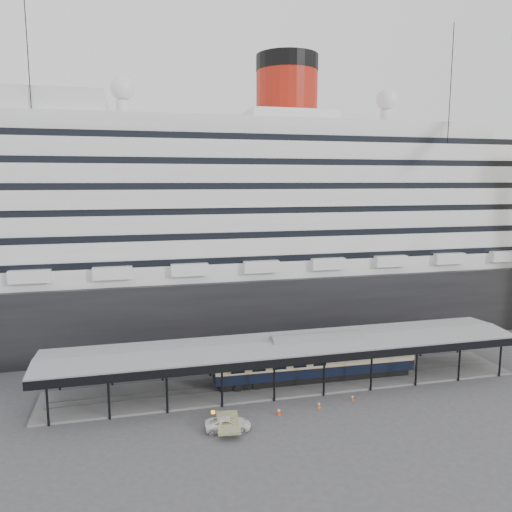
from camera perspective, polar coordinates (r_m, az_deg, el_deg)
The scene contains 8 objects.
ground at distance 56.94m, azimuth 5.27°, elevation -16.25°, with size 200.00×200.00×0.00m, color #3E3E40.
cruise_ship at distance 82.72m, azimuth -1.86°, elevation 4.77°, with size 130.00×30.00×43.90m.
platform_canopy at distance 60.39m, azimuth 3.70°, elevation -12.30°, with size 56.00×9.18×5.30m.
port_truck at distance 50.91m, azimuth -3.22°, elevation -18.63°, with size 2.05×4.45×1.24m, color white.
pullman_carriage at distance 61.25m, azimuth 6.77°, elevation -11.51°, with size 24.49×3.78×23.97m.
traffic_cone_left at distance 55.66m, azimuth 7.20°, elevation -16.49°, with size 0.42×0.42×0.72m.
traffic_cone_mid at distance 53.81m, azimuth 2.63°, elevation -17.29°, with size 0.49×0.49×0.81m.
traffic_cone_right at distance 57.92m, azimuth 10.96°, elevation -15.57°, with size 0.40×0.40×0.66m.
Camera 1 is at (-17.31, -48.68, 23.93)m, focal length 35.00 mm.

